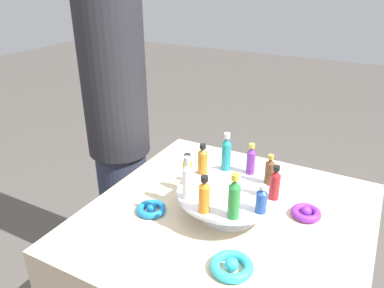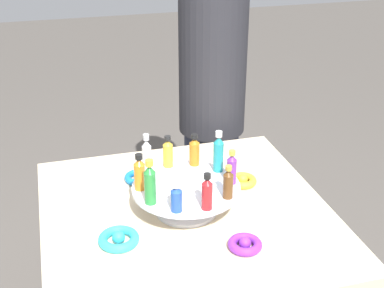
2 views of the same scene
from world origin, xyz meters
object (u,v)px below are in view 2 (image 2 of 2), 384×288
object	(u,v)px
bottle_green	(150,183)
ribbon_bow_purple	(245,244)
bottle_teal	(218,153)
bottle_orange	(140,173)
bottle_gold	(168,153)
bottle_clear	(147,157)
ribbon_bow_gold	(243,180)
ribbon_bow_teal	(119,239)
ribbon_bow_blue	(139,177)
bottle_red	(207,193)
bottle_blue	(176,198)
display_stand	(186,194)
bottle_amber	(194,151)
bottle_purple	(232,168)
person_figure	(212,98)
bottle_brown	(228,183)

from	to	relation	value
bottle_green	ribbon_bow_purple	size ratio (longest dim) A/B	1.44
bottle_teal	bottle_orange	bearing A→B (deg)	-170.11
bottle_gold	bottle_clear	bearing A→B (deg)	-152.11
bottle_gold	ribbon_bow_purple	bearing A→B (deg)	-69.99
ribbon_bow_gold	ribbon_bow_teal	size ratio (longest dim) A/B	0.80
ribbon_bow_purple	ribbon_bow_blue	bearing A→B (deg)	115.58
bottle_red	ribbon_bow_teal	world-z (taller)	bottle_red
bottle_orange	bottle_blue	xyz separation A→B (m)	(0.07, -0.14, -0.01)
bottle_teal	ribbon_bow_teal	xyz separation A→B (m)	(-0.34, -0.17, -0.14)
bottle_orange	ribbon_bow_teal	bearing A→B (deg)	-124.78
display_stand	ribbon_bow_teal	world-z (taller)	display_stand
bottle_teal	bottle_clear	xyz separation A→B (m)	(-0.22, 0.03, 0.00)
bottle_blue	ribbon_bow_purple	xyz separation A→B (m)	(0.17, -0.10, -0.11)
bottle_amber	bottle_green	world-z (taller)	bottle_green
bottle_teal	bottle_red	xyz separation A→B (m)	(-0.10, -0.20, -0.01)
bottle_blue	bottle_purple	xyz separation A→B (m)	(0.19, 0.10, 0.01)
bottle_gold	ribbon_bow_blue	size ratio (longest dim) A/B	1.10
bottle_purple	ribbon_bow_gold	distance (m)	0.20
bottle_teal	ribbon_bow_gold	xyz separation A→B (m)	(0.10, 0.04, -0.14)
bottle_amber	ribbon_bow_teal	xyz separation A→B (m)	(-0.28, -0.23, -0.12)
bottle_red	person_figure	size ratio (longest dim) A/B	0.07
ribbon_bow_blue	bottle_orange	bearing A→B (deg)	-98.01
display_stand	bottle_teal	xyz separation A→B (m)	(0.12, 0.06, 0.09)
display_stand	ribbon_bow_purple	bearing A→B (deg)	-64.42
bottle_amber	bottle_blue	bearing A→B (deg)	-116.11
ribbon_bow_gold	bottle_teal	bearing A→B (deg)	-157.26
bottle_orange	bottle_green	size ratio (longest dim) A/B	0.84
display_stand	ribbon_bow_blue	distance (m)	0.25
bottle_blue	person_figure	size ratio (longest dim) A/B	0.05
ribbon_bow_gold	bottle_amber	bearing A→B (deg)	174.36
bottle_clear	ribbon_bow_blue	xyz separation A→B (m)	(-0.01, 0.13, -0.14)
bottle_teal	bottle_amber	world-z (taller)	bottle_teal
bottle_purple	ribbon_bow_teal	size ratio (longest dim) A/B	0.95
ribbon_bow_blue	person_figure	size ratio (longest dim) A/B	0.06
bottle_orange	bottle_brown	world-z (taller)	bottle_orange
bottle_clear	bottle_orange	distance (m)	0.08
display_stand	bottle_gold	xyz separation A→B (m)	(-0.02, 0.13, 0.08)
bottle_brown	ribbon_bow_gold	world-z (taller)	bottle_brown
bottle_orange	bottle_brown	xyz separation A→B (m)	(0.23, -0.11, -0.01)
person_figure	bottle_blue	bearing A→B (deg)	-0.40
ribbon_bow_gold	ribbon_bow_purple	distance (m)	0.35
bottle_red	ribbon_bow_teal	distance (m)	0.28
bottle_orange	ribbon_bow_teal	distance (m)	0.20
ribbon_bow_blue	ribbon_bow_teal	bearing A→B (deg)	-109.42
display_stand	bottle_green	world-z (taller)	bottle_green
display_stand	ribbon_bow_teal	distance (m)	0.25
display_stand	bottle_amber	xyz separation A→B (m)	(0.06, 0.12, 0.08)
bottle_amber	ribbon_bow_blue	distance (m)	0.23
display_stand	bottle_purple	distance (m)	0.16
ribbon_bow_blue	bottle_purple	bearing A→B (deg)	-45.01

